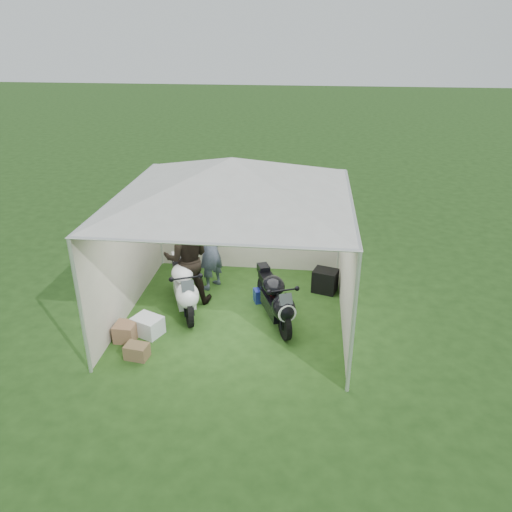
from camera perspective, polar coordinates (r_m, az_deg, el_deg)
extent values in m
plane|color=#1F3F14|center=(9.55, -2.40, -6.56)|extent=(80.00, 80.00, 0.00)
cylinder|color=silver|center=(7.89, -19.43, -5.74)|extent=(0.06, 0.06, 2.30)
cylinder|color=silver|center=(7.19, 11.04, -7.81)|extent=(0.06, 0.06, 2.30)
cylinder|color=silver|center=(11.25, -11.11, 4.49)|extent=(0.06, 0.06, 2.30)
cylinder|color=silver|center=(10.78, 9.71, 3.68)|extent=(0.06, 0.06, 2.30)
cube|color=beige|center=(10.83, -0.92, 4.17)|extent=(4.00, 0.02, 2.30)
cube|color=beige|center=(9.51, -14.53, 0.28)|extent=(0.02, 4.00, 2.30)
cube|color=beige|center=(8.94, 10.24, -0.91)|extent=(0.02, 4.00, 2.30)
pyramid|color=white|center=(8.48, -2.72, 8.91)|extent=(5.66, 5.66, 0.70)
cube|color=#99A5B7|center=(10.92, -9.66, 7.85)|extent=(0.22, 0.02, 0.28)
cube|color=#99A5B7|center=(10.83, -7.86, 7.83)|extent=(0.22, 0.02, 0.28)
cube|color=#99A5B7|center=(10.75, -6.04, 7.80)|extent=(0.22, 0.01, 0.28)
cube|color=#99A5B7|center=(10.68, -4.18, 7.76)|extent=(0.22, 0.01, 0.28)
cube|color=#99A5B7|center=(11.01, -9.55, 6.36)|extent=(0.22, 0.02, 0.28)
cube|color=#99A5B7|center=(10.92, -7.77, 6.33)|extent=(0.22, 0.01, 0.28)
cube|color=#99A5B7|center=(10.84, -5.97, 6.28)|extent=(0.22, 0.02, 0.28)
cube|color=#99A5B7|center=(10.77, -4.13, 6.24)|extent=(0.22, 0.01, 0.28)
cylinder|color=#D8590C|center=(10.53, 0.12, 8.14)|extent=(3.20, 0.02, 0.02)
cylinder|color=black|center=(9.12, -7.65, -6.38)|extent=(0.30, 0.55, 0.56)
cylinder|color=black|center=(10.26, -8.73, -2.72)|extent=(0.34, 0.57, 0.56)
cube|color=white|center=(9.61, -8.21, -4.19)|extent=(0.62, 0.94, 0.28)
ellipsoid|color=white|center=(9.06, -7.84, -4.47)|extent=(0.60, 0.67, 0.47)
ellipsoid|color=white|center=(9.52, -8.42, -1.97)|extent=(0.59, 0.68, 0.33)
cube|color=black|center=(9.87, -8.70, -1.31)|extent=(0.43, 0.61, 0.13)
cube|color=white|center=(10.12, -8.96, -0.20)|extent=(0.29, 0.34, 0.17)
cube|color=black|center=(9.86, -8.57, -2.37)|extent=(0.28, 0.51, 0.09)
cube|color=#3F474C|center=(8.84, -7.82, -3.45)|extent=(0.26, 0.21, 0.20)
cylinder|color=black|center=(8.72, 3.31, -7.88)|extent=(0.28, 0.53, 0.54)
cylinder|color=black|center=(9.74, 0.96, -4.03)|extent=(0.33, 0.55, 0.54)
cube|color=black|center=(9.15, 2.16, -5.60)|extent=(0.60, 0.91, 0.27)
ellipsoid|color=black|center=(8.64, 3.17, -5.96)|extent=(0.58, 0.65, 0.45)
ellipsoid|color=black|center=(9.05, 2.02, -3.36)|extent=(0.57, 0.66, 0.32)
cube|color=black|center=(9.38, 1.36, -2.65)|extent=(0.42, 0.59, 0.13)
cube|color=black|center=(9.60, 0.86, -1.48)|extent=(0.28, 0.32, 0.16)
cube|color=#940C03|center=(9.37, 1.51, -3.72)|extent=(0.27, 0.49, 0.09)
cube|color=#3F474C|center=(8.43, 3.44, -4.96)|extent=(0.25, 0.20, 0.19)
cylinder|color=white|center=(8.48, 3.60, -6.62)|extent=(0.31, 0.14, 0.32)
cube|color=blue|center=(9.89, 0.81, -4.48)|extent=(0.41, 0.34, 0.27)
imported|color=black|center=(9.65, -7.91, -0.29)|extent=(1.00, 0.84, 1.84)
imported|color=slate|center=(10.13, -5.27, 0.82)|extent=(0.68, 0.76, 1.74)
cube|color=black|center=(10.30, 7.90, -2.82)|extent=(0.56, 0.50, 0.47)
cube|color=silver|center=(9.09, -12.27, -7.78)|extent=(0.60, 0.55, 0.33)
cube|color=brown|center=(9.01, -14.67, -8.39)|extent=(0.36, 0.36, 0.32)
cube|color=silver|center=(9.17, -14.28, -8.07)|extent=(0.38, 0.34, 0.23)
cube|color=brown|center=(8.54, -13.46, -10.55)|extent=(0.40, 0.31, 0.25)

